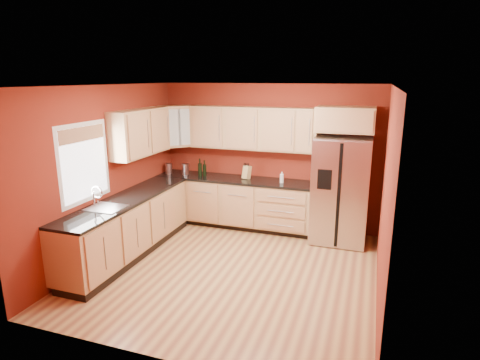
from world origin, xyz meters
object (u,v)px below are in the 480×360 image
object	(u,v)px
wine_bottle_a	(200,167)
soap_dispenser	(282,177)
canister_left	(185,169)
refrigerator	(341,190)
knife_block	(247,172)

from	to	relation	value
wine_bottle_a	soap_dispenser	xyz separation A→B (m)	(1.54, 0.03, -0.07)
canister_left	wine_bottle_a	xyz separation A→B (m)	(0.31, -0.03, 0.06)
wine_bottle_a	refrigerator	bearing A→B (deg)	-0.09
refrigerator	wine_bottle_a	distance (m)	2.56
canister_left	soap_dispenser	distance (m)	1.86
knife_block	soap_dispenser	size ratio (longest dim) A/B	1.23
refrigerator	soap_dispenser	world-z (taller)	refrigerator
soap_dispenser	canister_left	bearing A→B (deg)	179.82
knife_block	refrigerator	bearing A→B (deg)	18.32
refrigerator	canister_left	world-z (taller)	refrigerator
refrigerator	soap_dispenser	distance (m)	1.02
soap_dispenser	wine_bottle_a	bearing A→B (deg)	-178.98
wine_bottle_a	knife_block	world-z (taller)	wine_bottle_a
refrigerator	canister_left	size ratio (longest dim) A/B	8.55
refrigerator	wine_bottle_a	xyz separation A→B (m)	(-2.55, 0.00, 0.20)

